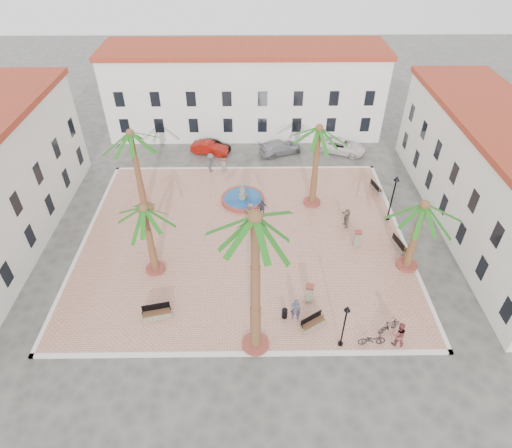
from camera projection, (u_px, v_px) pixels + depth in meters
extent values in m
plane|color=#56544F|center=(244.00, 239.00, 35.14)|extent=(120.00, 120.00, 0.00)
cube|color=tan|center=(244.00, 239.00, 35.10)|extent=(26.00, 22.00, 0.15)
cube|color=silver|center=(245.00, 168.00, 43.67)|extent=(26.30, 0.30, 0.16)
cube|color=silver|center=(242.00, 354.00, 26.52)|extent=(26.30, 0.30, 0.16)
cube|color=silver|center=(401.00, 237.00, 35.21)|extent=(0.30, 22.30, 0.16)
cube|color=silver|center=(85.00, 240.00, 34.98)|extent=(0.30, 22.30, 0.16)
cube|color=white|center=(245.00, 92.00, 47.92)|extent=(30.00, 7.00, 9.00)
cube|color=#A43722|center=(244.00, 49.00, 44.95)|extent=(30.40, 7.40, 0.50)
cube|color=black|center=(125.00, 126.00, 46.53)|extent=(1.00, 0.12, 1.60)
cube|color=black|center=(159.00, 126.00, 46.56)|extent=(1.00, 0.12, 1.60)
cube|color=black|center=(194.00, 125.00, 46.60)|extent=(1.00, 0.12, 1.60)
cube|color=black|center=(228.00, 125.00, 46.63)|extent=(1.00, 0.12, 1.60)
cube|color=black|center=(262.00, 125.00, 46.66)|extent=(1.00, 0.12, 1.60)
cube|color=black|center=(297.00, 125.00, 46.69)|extent=(1.00, 0.12, 1.60)
cube|color=black|center=(331.00, 125.00, 46.73)|extent=(1.00, 0.12, 1.60)
cube|color=black|center=(365.00, 125.00, 46.76)|extent=(1.00, 0.12, 1.60)
cube|color=black|center=(119.00, 99.00, 44.65)|extent=(1.00, 0.12, 1.60)
cube|color=black|center=(155.00, 99.00, 44.69)|extent=(1.00, 0.12, 1.60)
cube|color=black|center=(191.00, 99.00, 44.72)|extent=(1.00, 0.12, 1.60)
cube|color=black|center=(227.00, 99.00, 44.75)|extent=(1.00, 0.12, 1.60)
cube|color=black|center=(263.00, 99.00, 44.78)|extent=(1.00, 0.12, 1.60)
cube|color=black|center=(298.00, 99.00, 44.82)|extent=(1.00, 0.12, 1.60)
cube|color=black|center=(334.00, 98.00, 44.85)|extent=(1.00, 0.12, 1.60)
cube|color=black|center=(370.00, 98.00, 44.88)|extent=(1.00, 0.12, 1.60)
cube|color=white|center=(493.00, 181.00, 34.21)|extent=(7.00, 26.00, 8.50)
cube|color=black|center=(508.00, 310.00, 26.51)|extent=(0.12, 1.00, 1.60)
cube|color=black|center=(482.00, 268.00, 29.41)|extent=(0.12, 1.00, 1.60)
cube|color=black|center=(462.00, 233.00, 32.30)|extent=(0.12, 1.00, 1.60)
cube|color=black|center=(444.00, 204.00, 35.20)|extent=(0.12, 1.00, 1.60)
cube|color=black|center=(429.00, 180.00, 38.09)|extent=(0.12, 1.00, 1.60)
cube|color=black|center=(417.00, 159.00, 40.99)|extent=(0.12, 1.00, 1.60)
cube|color=black|center=(406.00, 141.00, 43.89)|extent=(0.12, 1.00, 1.60)
cube|color=black|center=(498.00, 235.00, 27.53)|extent=(0.12, 1.00, 1.60)
cube|color=black|center=(474.00, 201.00, 30.42)|extent=(0.12, 1.00, 1.60)
cube|color=black|center=(455.00, 173.00, 33.32)|extent=(0.12, 1.00, 1.60)
cube|color=black|center=(438.00, 150.00, 36.22)|extent=(0.12, 1.00, 1.60)
cube|color=black|center=(424.00, 130.00, 39.11)|extent=(0.12, 1.00, 1.60)
cube|color=black|center=(412.00, 113.00, 42.01)|extent=(0.12, 1.00, 1.60)
cube|color=black|center=(6.00, 274.00, 28.95)|extent=(0.12, 1.00, 1.60)
cube|color=black|center=(30.00, 236.00, 32.07)|extent=(0.12, 1.00, 1.60)
cube|color=black|center=(49.00, 205.00, 35.19)|extent=(0.12, 1.00, 1.60)
cube|color=black|center=(66.00, 178.00, 38.30)|extent=(0.12, 1.00, 1.60)
cube|color=black|center=(80.00, 156.00, 41.42)|extent=(0.12, 1.00, 1.60)
cube|color=black|center=(16.00, 204.00, 30.19)|extent=(0.12, 1.00, 1.60)
cube|color=black|center=(38.00, 174.00, 33.31)|extent=(0.12, 1.00, 1.60)
cube|color=black|center=(56.00, 149.00, 36.43)|extent=(0.12, 1.00, 1.60)
cube|color=black|center=(71.00, 127.00, 39.54)|extent=(0.12, 1.00, 1.60)
cylinder|color=#A14135|center=(243.00, 199.00, 38.97)|extent=(3.89, 3.89, 0.37)
cylinder|color=#194C8C|center=(243.00, 198.00, 38.87)|extent=(3.42, 3.42, 0.06)
cylinder|color=gray|center=(243.00, 198.00, 38.85)|extent=(0.83, 0.83, 0.74)
cylinder|color=gray|center=(243.00, 191.00, 38.39)|extent=(0.56, 0.56, 1.11)
sphere|color=gray|center=(243.00, 185.00, 37.96)|extent=(0.41, 0.41, 0.41)
cylinder|color=#A14135|center=(145.00, 208.00, 38.11)|extent=(1.53, 1.53, 0.23)
cylinder|color=brown|center=(138.00, 172.00, 35.79)|extent=(0.50, 0.50, 7.18)
sphere|color=brown|center=(130.00, 133.00, 33.55)|extent=(0.67, 0.67, 0.67)
cylinder|color=#A14135|center=(156.00, 268.00, 32.13)|extent=(1.44, 1.44, 0.22)
cylinder|color=brown|center=(150.00, 240.00, 30.34)|extent=(0.47, 0.47, 5.52)
sphere|color=brown|center=(143.00, 208.00, 28.61)|extent=(0.63, 0.63, 0.63)
cylinder|color=#A14135|center=(255.00, 344.00, 26.87)|extent=(1.70, 1.70, 0.26)
cylinder|color=brown|center=(255.00, 288.00, 23.67)|extent=(0.55, 0.55, 9.95)
sphere|color=brown|center=(255.00, 217.00, 20.56)|extent=(0.75, 0.75, 0.75)
cylinder|color=#A14135|center=(407.00, 265.00, 32.42)|extent=(1.58, 1.58, 0.24)
cylinder|color=brown|center=(415.00, 236.00, 30.62)|extent=(0.51, 0.51, 5.52)
sphere|color=brown|center=(425.00, 205.00, 28.89)|extent=(0.69, 0.69, 0.69)
cylinder|color=#A14135|center=(312.00, 202.00, 38.78)|extent=(1.53, 1.53, 0.23)
cylinder|color=brown|center=(315.00, 167.00, 36.46)|extent=(0.50, 0.50, 7.19)
sphere|color=brown|center=(319.00, 128.00, 34.21)|extent=(0.67, 0.67, 0.67)
cube|color=gray|center=(157.00, 315.00, 28.56)|extent=(2.04, 1.00, 0.43)
cube|color=#56351E|center=(157.00, 312.00, 28.40)|extent=(1.92, 0.93, 0.07)
cube|color=black|center=(156.00, 307.00, 28.40)|extent=(1.81, 0.45, 0.54)
cylinder|color=black|center=(142.00, 313.00, 28.16)|extent=(0.05, 0.05, 0.33)
cylinder|color=black|center=(170.00, 309.00, 28.48)|extent=(0.05, 0.05, 0.33)
cube|color=gray|center=(313.00, 325.00, 27.93)|extent=(1.80, 1.41, 0.40)
cube|color=#56351E|center=(313.00, 323.00, 27.79)|extent=(1.69, 1.32, 0.06)
cube|color=black|center=(311.00, 318.00, 27.76)|extent=(1.45, 0.94, 0.50)
cylinder|color=black|center=(303.00, 327.00, 27.35)|extent=(0.05, 0.05, 0.30)
cylinder|color=black|center=(323.00, 316.00, 28.07)|extent=(0.05, 0.05, 0.30)
cube|color=gray|center=(399.00, 246.00, 33.94)|extent=(0.97, 1.92, 0.41)
cube|color=#56351E|center=(400.00, 244.00, 33.80)|extent=(0.89, 1.81, 0.06)
cube|color=black|center=(398.00, 242.00, 33.58)|extent=(0.44, 1.70, 0.51)
cylinder|color=black|center=(406.00, 250.00, 33.06)|extent=(0.05, 0.05, 0.31)
cylinder|color=black|center=(395.00, 236.00, 34.38)|extent=(0.05, 0.05, 0.31)
cube|color=gray|center=(376.00, 189.00, 40.30)|extent=(0.90, 1.76, 0.37)
cube|color=#56351E|center=(376.00, 187.00, 40.17)|extent=(0.83, 1.66, 0.06)
cube|color=black|center=(375.00, 185.00, 39.97)|extent=(0.43, 1.56, 0.47)
cylinder|color=black|center=(380.00, 191.00, 39.50)|extent=(0.05, 0.05, 0.28)
cylinder|color=black|center=(373.00, 181.00, 40.70)|extent=(0.05, 0.05, 0.28)
cylinder|color=black|center=(340.00, 344.00, 26.95)|extent=(0.32, 0.32, 0.14)
cylinder|color=black|center=(344.00, 327.00, 25.93)|extent=(0.11, 0.11, 3.23)
cone|color=black|center=(348.00, 308.00, 24.83)|extent=(0.39, 0.39, 0.36)
sphere|color=beige|center=(347.00, 310.00, 24.92)|extent=(0.22, 0.22, 0.22)
cylinder|color=black|center=(387.00, 218.00, 36.96)|extent=(0.39, 0.39, 0.17)
cylinder|color=black|center=(392.00, 200.00, 35.73)|extent=(0.13, 0.13, 3.89)
cone|color=black|center=(397.00, 178.00, 34.41)|extent=(0.48, 0.48, 0.43)
sphere|color=beige|center=(397.00, 180.00, 34.51)|extent=(0.26, 0.26, 0.26)
cube|color=gray|center=(309.00, 294.00, 29.32)|extent=(0.53, 0.53, 1.43)
cube|color=#A14135|center=(310.00, 286.00, 28.84)|extent=(0.66, 0.66, 0.11)
cube|color=gray|center=(224.00, 166.00, 42.75)|extent=(0.44, 0.44, 1.25)
cube|color=#A14135|center=(224.00, 160.00, 42.32)|extent=(0.55, 0.55, 0.10)
cube|color=gray|center=(357.00, 239.00, 33.83)|extent=(0.47, 0.47, 1.39)
cube|color=#A14135|center=(358.00, 232.00, 33.36)|extent=(0.59, 0.59, 0.11)
cylinder|color=black|center=(285.00, 313.00, 28.45)|extent=(0.38, 0.38, 0.74)
imported|color=#3A3E56|center=(296.00, 309.00, 28.04)|extent=(0.75, 0.57, 1.82)
imported|color=black|center=(372.00, 339.00, 26.72)|extent=(1.78, 0.68, 0.92)
imported|color=brown|center=(399.00, 334.00, 26.42)|extent=(1.00, 0.81, 1.94)
imported|color=black|center=(389.00, 326.00, 27.49)|extent=(1.74, 1.14, 1.02)
imported|color=#966F5B|center=(250.00, 213.00, 36.20)|extent=(0.89, 0.59, 1.81)
imported|color=#313A50|center=(262.00, 208.00, 36.92)|extent=(0.96, 0.42, 1.63)
imported|color=#4E4E53|center=(211.00, 163.00, 42.51)|extent=(1.11, 1.44, 1.97)
imported|color=#6E5F54|center=(346.00, 218.00, 35.73)|extent=(0.55, 1.60, 1.71)
imported|color=black|center=(214.00, 145.00, 46.29)|extent=(4.07, 2.65, 1.29)
imported|color=#9A120B|center=(210.00, 148.00, 45.81)|extent=(4.25, 2.40, 1.33)
imported|color=#9D9DA6|center=(281.00, 148.00, 45.83)|extent=(5.03, 3.60, 1.35)
imported|color=white|center=(342.00, 146.00, 46.05)|extent=(5.56, 4.11, 1.40)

